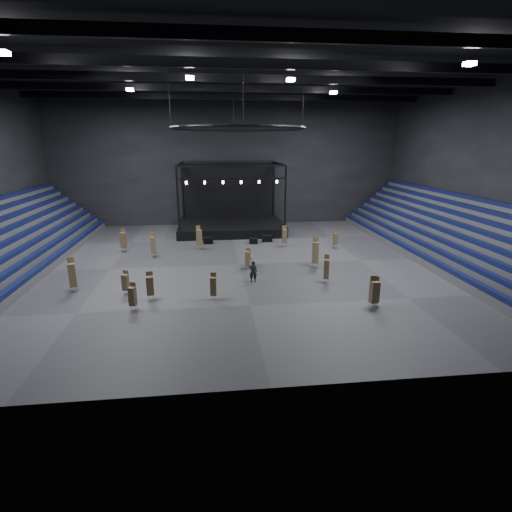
{
  "coord_description": "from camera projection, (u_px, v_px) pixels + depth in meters",
  "views": [
    {
      "loc": [
        -2.73,
        -38.07,
        11.79
      ],
      "look_at": [
        1.43,
        -2.0,
        1.4
      ],
      "focal_mm": 28.0,
      "sensor_mm": 36.0,
      "label": 1
    }
  ],
  "objects": [
    {
      "name": "flight_case_right",
      "position": [
        267.0,
        238.0,
        48.89
      ],
      "size": [
        1.24,
        0.65,
        0.82
      ],
      "primitive_type": "cube",
      "rotation": [
        0.0,
        0.0,
        0.03
      ],
      "color": "black",
      "rests_on": "floor"
    },
    {
      "name": "chair_stack_10",
      "position": [
        199.0,
        237.0,
        45.27
      ],
      "size": [
        0.7,
        0.7,
        2.73
      ],
      "rotation": [
        0.0,
        0.0,
        0.43
      ],
      "color": "silver",
      "rests_on": "floor"
    },
    {
      "name": "wall_back",
      "position": [
        228.0,
        162.0,
        57.48
      ],
      "size": [
        50.0,
        0.2,
        18.0
      ],
      "primitive_type": "cube",
      "color": "black",
      "rests_on": "ground"
    },
    {
      "name": "chair_stack_11",
      "position": [
        285.0,
        236.0,
        46.46
      ],
      "size": [
        0.55,
        0.55,
        2.45
      ],
      "rotation": [
        0.0,
        0.0,
        0.07
      ],
      "color": "silver",
      "rests_on": "floor"
    },
    {
      "name": "chair_stack_13",
      "position": [
        326.0,
        269.0,
        34.41
      ],
      "size": [
        0.53,
        0.53,
        2.51
      ],
      "rotation": [
        0.0,
        0.0,
        -0.24
      ],
      "color": "silver",
      "rests_on": "floor"
    },
    {
      "name": "chair_stack_4",
      "position": [
        150.0,
        285.0,
        30.62
      ],
      "size": [
        0.59,
        0.59,
        2.27
      ],
      "rotation": [
        0.0,
        0.0,
        0.11
      ],
      "color": "silver",
      "rests_on": "floor"
    },
    {
      "name": "chair_stack_8",
      "position": [
        374.0,
        291.0,
        29.08
      ],
      "size": [
        0.58,
        0.58,
        2.46
      ],
      "rotation": [
        0.0,
        0.0,
        0.08
      ],
      "color": "silver",
      "rests_on": "floor"
    },
    {
      "name": "chair_stack_14",
      "position": [
        335.0,
        239.0,
        45.86
      ],
      "size": [
        0.46,
        0.46,
        2.05
      ],
      "rotation": [
        0.0,
        0.0,
        0.03
      ],
      "color": "silver",
      "rests_on": "floor"
    },
    {
      "name": "chair_stack_2",
      "position": [
        153.0,
        244.0,
        42.28
      ],
      "size": [
        0.5,
        0.5,
        2.6
      ],
      "rotation": [
        0.0,
        0.0,
        0.03
      ],
      "color": "silver",
      "rests_on": "floor"
    },
    {
      "name": "chair_stack_6",
      "position": [
        315.0,
        252.0,
        38.54
      ],
      "size": [
        0.6,
        0.6,
        3.07
      ],
      "rotation": [
        0.0,
        0.0,
        -0.1
      ],
      "color": "silver",
      "rests_on": "floor"
    },
    {
      "name": "floor",
      "position": [
        239.0,
        264.0,
        39.9
      ],
      "size": [
        50.0,
        50.0,
        0.0
      ],
      "primitive_type": "plane",
      "color": "#414143",
      "rests_on": "ground"
    },
    {
      "name": "chair_stack_1",
      "position": [
        248.0,
        258.0,
        38.1
      ],
      "size": [
        0.58,
        0.58,
        2.1
      ],
      "rotation": [
        0.0,
        0.0,
        -0.22
      ],
      "color": "silver",
      "rests_on": "floor"
    },
    {
      "name": "stage",
      "position": [
        231.0,
        220.0,
        55.01
      ],
      "size": [
        14.0,
        10.0,
        9.2
      ],
      "color": "black",
      "rests_on": "floor"
    },
    {
      "name": "chair_stack_3",
      "position": [
        133.0,
        296.0,
        28.79
      ],
      "size": [
        0.57,
        0.57,
        2.08
      ],
      "rotation": [
        0.0,
        0.0,
        -0.3
      ],
      "color": "silver",
      "rests_on": "floor"
    },
    {
      "name": "roof_girders",
      "position": [
        237.0,
        78.0,
        35.17
      ],
      "size": [
        49.0,
        30.35,
        0.7
      ],
      "color": "black",
      "rests_on": "ceiling"
    },
    {
      "name": "flight_case_left",
      "position": [
        208.0,
        241.0,
        47.95
      ],
      "size": [
        1.18,
        0.62,
        0.78
      ],
      "primitive_type": "cube",
      "rotation": [
        0.0,
        0.0,
        0.03
      ],
      "color": "black",
      "rests_on": "floor"
    },
    {
      "name": "chair_stack_0",
      "position": [
        72.0,
        274.0,
        32.24
      ],
      "size": [
        0.67,
        0.67,
        2.89
      ],
      "rotation": [
        0.0,
        0.0,
        0.26
      ],
      "color": "silver",
      "rests_on": "floor"
    },
    {
      "name": "wall_front",
      "position": [
        273.0,
        209.0,
        17.37
      ],
      "size": [
        50.0,
        0.2,
        18.0
      ],
      "primitive_type": "cube",
      "color": "black",
      "rests_on": "ground"
    },
    {
      "name": "wall_right",
      "position": [
        486.0,
        171.0,
        40.18
      ],
      "size": [
        0.2,
        42.0,
        18.0
      ],
      "primitive_type": "cube",
      "color": "black",
      "rests_on": "ground"
    },
    {
      "name": "flight_case_mid",
      "position": [
        253.0,
        241.0,
        47.92
      ],
      "size": [
        1.06,
        0.58,
        0.68
      ],
      "primitive_type": "cube",
      "rotation": [
        0.0,
        0.0,
        -0.07
      ],
      "color": "black",
      "rests_on": "floor"
    },
    {
      "name": "man_center",
      "position": [
        253.0,
        271.0,
        34.66
      ],
      "size": [
        0.76,
        0.55,
        1.92
      ],
      "primitive_type": "imported",
      "rotation": [
        0.0,
        0.0,
        3.0
      ],
      "color": "black",
      "rests_on": "floor"
    },
    {
      "name": "ceiling",
      "position": [
        237.0,
        68.0,
        34.95
      ],
      "size": [
        50.0,
        42.0,
        0.2
      ],
      "primitive_type": "cube",
      "color": "black",
      "rests_on": "wall_back"
    },
    {
      "name": "chair_stack_5",
      "position": [
        376.0,
        291.0,
        29.63
      ],
      "size": [
        0.46,
        0.46,
        2.21
      ],
      "rotation": [
        0.0,
        0.0,
        -0.1
      ],
      "color": "silver",
      "rests_on": "floor"
    },
    {
      "name": "bleachers_right",
      "position": [
        457.0,
        241.0,
        41.95
      ],
      "size": [
        7.2,
        40.0,
        6.4
      ],
      "color": "#505052",
      "rests_on": "floor"
    },
    {
      "name": "truss_ring",
      "position": [
        238.0,
        128.0,
        36.33
      ],
      "size": [
        12.3,
        12.3,
        5.15
      ],
      "color": "black",
      "rests_on": "ceiling"
    },
    {
      "name": "floodlights",
      "position": [
        241.0,
        79.0,
        31.52
      ],
      "size": [
        28.6,
        16.6,
        0.25
      ],
      "color": "white",
      "rests_on": "roof_girders"
    },
    {
      "name": "chair_stack_7",
      "position": [
        213.0,
        286.0,
        30.7
      ],
      "size": [
        0.5,
        0.5,
        2.17
      ],
      "rotation": [
        0.0,
        0.0,
        -0.11
      ],
      "color": "silver",
      "rests_on": "floor"
    },
    {
      "name": "crew_member",
      "position": [
        250.0,
        258.0,
        39.06
      ],
      "size": [
        0.7,
        0.86,
        1.64
      ],
      "primitive_type": "imported",
      "rotation": [
        0.0,
        0.0,
        1.46
      ],
      "color": "black",
      "rests_on": "floor"
    },
    {
      "name": "chair_stack_9",
      "position": [
        123.0,
        240.0,
        44.27
      ],
      "size": [
        0.66,
        0.66,
        2.62
      ],
      "rotation": [
        0.0,
        0.0,
        -0.29
      ],
      "color": "silver",
      "rests_on": "floor"
    },
    {
      "name": "chair_stack_12",
      "position": [
        125.0,
        282.0,
        31.78
      ],
      "size": [
        0.56,
        0.56,
        1.99
      ],
      "rotation": [
        0.0,
        0.0,
        -0.25
      ],
      "color": "silver",
      "rests_on": "floor"
    }
  ]
}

